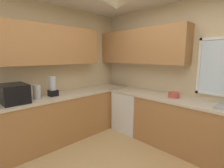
{
  "coord_description": "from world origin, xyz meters",
  "views": [
    {
      "loc": [
        1.27,
        -1.3,
        1.6
      ],
      "look_at": [
        -0.66,
        0.58,
        1.15
      ],
      "focal_mm": 26.71,
      "sensor_mm": 36.0,
      "label": 1
    }
  ],
  "objects_px": {
    "dishwasher": "(131,111)",
    "microwave": "(14,93)",
    "blender_appliance": "(53,87)",
    "kettle": "(37,92)",
    "bowl": "(174,95)"
  },
  "relations": [
    {
      "from": "kettle",
      "to": "blender_appliance",
      "type": "relative_size",
      "value": 0.67
    },
    {
      "from": "kettle",
      "to": "bowl",
      "type": "xyz_separation_m",
      "value": [
        1.57,
        1.76,
        -0.07
      ]
    },
    {
      "from": "kettle",
      "to": "microwave",
      "type": "bearing_deg",
      "value": -93.37
    },
    {
      "from": "microwave",
      "to": "bowl",
      "type": "bearing_deg",
      "value": 52.86
    },
    {
      "from": "microwave",
      "to": "kettle",
      "type": "bearing_deg",
      "value": 86.63
    },
    {
      "from": "bowl",
      "to": "dishwasher",
      "type": "bearing_deg",
      "value": -178.15
    },
    {
      "from": "dishwasher",
      "to": "microwave",
      "type": "relative_size",
      "value": 1.75
    },
    {
      "from": "kettle",
      "to": "bowl",
      "type": "height_order",
      "value": "kettle"
    },
    {
      "from": "bowl",
      "to": "blender_appliance",
      "type": "relative_size",
      "value": 0.53
    },
    {
      "from": "kettle",
      "to": "blender_appliance",
      "type": "distance_m",
      "value": 0.29
    },
    {
      "from": "blender_appliance",
      "to": "microwave",
      "type": "bearing_deg",
      "value": -90.0
    },
    {
      "from": "dishwasher",
      "to": "microwave",
      "type": "bearing_deg",
      "value": -107.71
    },
    {
      "from": "microwave",
      "to": "blender_appliance",
      "type": "relative_size",
      "value": 1.33
    },
    {
      "from": "microwave",
      "to": "blender_appliance",
      "type": "bearing_deg",
      "value": 90.0
    },
    {
      "from": "blender_appliance",
      "to": "dishwasher",
      "type": "bearing_deg",
      "value": 65.33
    }
  ]
}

